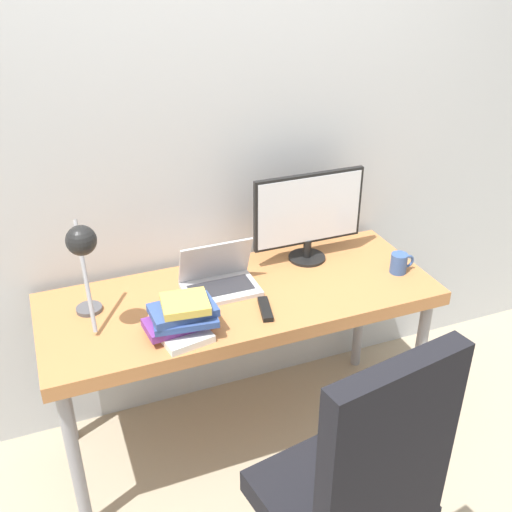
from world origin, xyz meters
TOP-DOWN VIEW (x-y plane):
  - ground_plane at (0.00, 0.00)m, footprint 12.00×12.00m
  - wall_back at (0.00, 0.69)m, footprint 8.00×0.05m
  - desk at (0.00, 0.31)m, footprint 1.63×0.63m
  - laptop at (-0.07, 0.38)m, footprint 0.31×0.21m
  - monitor at (0.38, 0.48)m, footprint 0.51×0.17m
  - desk_lamp at (-0.60, 0.26)m, footprint 0.11×0.28m
  - office_chair at (0.04, -0.60)m, footprint 0.56×0.55m
  - book_stack at (-0.29, 0.13)m, footprint 0.28×0.23m
  - tv_remote at (0.04, 0.15)m, footprint 0.07×0.16m
  - mug at (0.70, 0.22)m, footprint 0.11×0.07m

SIDE VIEW (x-z plane):
  - ground_plane at x=0.00m, z-range 0.00..0.00m
  - office_chair at x=0.04m, z-range 0.05..1.20m
  - desk at x=0.00m, z-range 0.32..1.10m
  - tv_remote at x=0.04m, z-range 0.78..0.80m
  - laptop at x=-0.07m, z-range 0.72..0.92m
  - mug at x=0.70m, z-range 0.78..0.87m
  - book_stack at x=-0.29m, z-range 0.77..0.92m
  - monitor at x=0.38m, z-range 0.80..1.21m
  - desk_lamp at x=-0.60m, z-range 0.89..1.34m
  - wall_back at x=0.00m, z-range 0.00..2.60m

